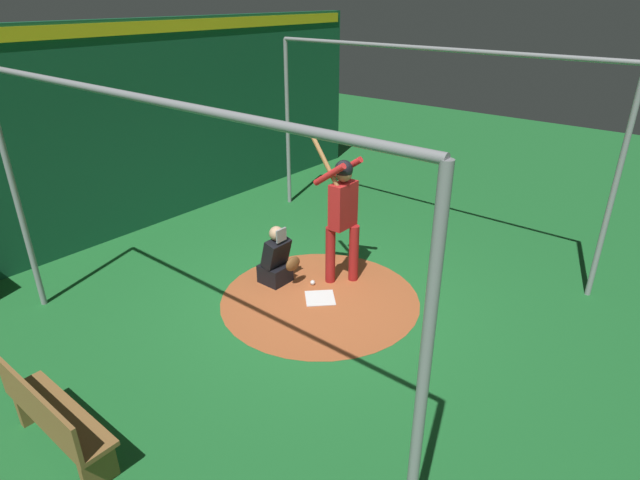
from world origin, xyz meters
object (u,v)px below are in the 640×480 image
(batter, at_px, (342,209))
(bench, at_px, (53,417))
(home_plate, at_px, (320,298))
(baseball_0, at_px, (313,283))
(catcher, at_px, (277,261))

(batter, relative_size, bench, 1.49)
(home_plate, xyz_separation_m, batter, (-0.10, 0.63, 1.18))
(batter, xyz_separation_m, baseball_0, (-0.24, -0.39, -1.15))
(batter, relative_size, baseball_0, 30.28)
(bench, bearing_deg, batter, 89.11)
(home_plate, bearing_deg, bench, -92.51)
(batter, height_order, bench, batter)
(catcher, xyz_separation_m, bench, (0.65, -3.71, 0.07))
(baseball_0, bearing_deg, bench, -87.52)
(bench, xyz_separation_m, baseball_0, (-0.17, 3.99, -0.39))
(bench, bearing_deg, home_plate, 87.49)
(home_plate, distance_m, baseball_0, 0.41)
(catcher, bearing_deg, home_plate, 2.73)
(home_plate, distance_m, bench, 3.78)
(batter, distance_m, bench, 4.45)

